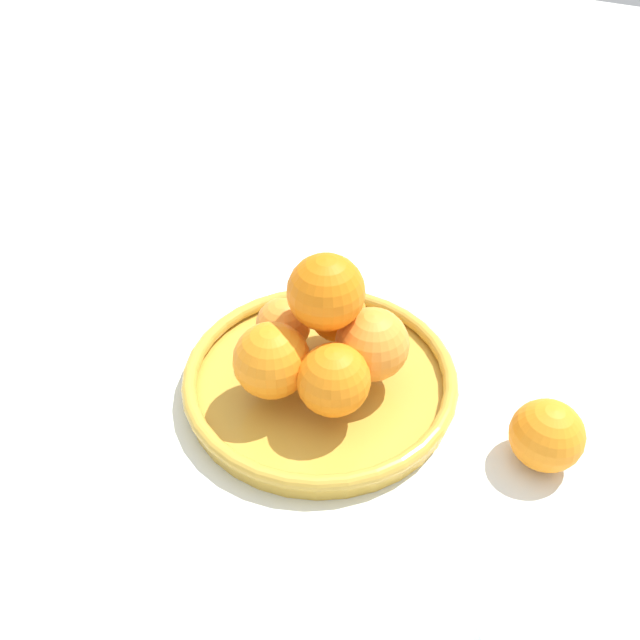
{
  "coord_description": "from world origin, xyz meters",
  "views": [
    {
      "loc": [
        0.42,
        0.29,
        0.54
      ],
      "look_at": [
        0.0,
        0.0,
        0.1
      ],
      "focal_mm": 35.0,
      "sensor_mm": 36.0,
      "label": 1
    }
  ],
  "objects": [
    {
      "name": "stray_orange",
      "position": [
        -0.05,
        0.25,
        0.04
      ],
      "size": [
        0.08,
        0.08,
        0.08
      ],
      "primitive_type": "sphere",
      "color": "orange",
      "rests_on": "ground_plane"
    },
    {
      "name": "orange_pile",
      "position": [
        0.0,
        0.0,
        0.08
      ],
      "size": [
        0.19,
        0.18,
        0.15
      ],
      "color": "orange",
      "rests_on": "fruit_bowl"
    },
    {
      "name": "ground_plane",
      "position": [
        0.0,
        0.0,
        0.0
      ],
      "size": [
        4.0,
        4.0,
        0.0
      ],
      "primitive_type": "plane",
      "color": "silver"
    },
    {
      "name": "fruit_bowl",
      "position": [
        0.0,
        0.0,
        0.02
      ],
      "size": [
        0.32,
        0.32,
        0.03
      ],
      "color": "gold",
      "rests_on": "ground_plane"
    }
  ]
}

